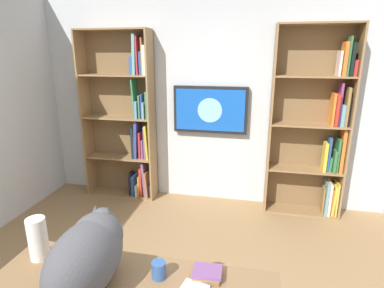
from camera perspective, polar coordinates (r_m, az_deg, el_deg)
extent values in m
cube|color=silver|center=(3.99, 3.37, 8.21)|extent=(4.52, 0.06, 2.70)
cube|color=#937047|center=(3.94, 26.92, 2.88)|extent=(0.02, 0.28, 2.23)
cube|color=#937047|center=(3.81, 14.26, 3.74)|extent=(0.02, 0.28, 2.23)
cube|color=brown|center=(3.98, 20.44, 3.75)|extent=(0.89, 0.01, 2.23)
cube|color=#937047|center=(4.22, 19.18, -11.44)|extent=(0.84, 0.27, 0.02)
cube|color=#937047|center=(4.00, 19.91, -4.40)|extent=(0.84, 0.27, 0.02)
cube|color=#937047|center=(3.85, 20.71, 3.33)|extent=(0.84, 0.27, 0.02)
cube|color=#937047|center=(3.77, 21.56, 11.52)|extent=(0.84, 0.27, 0.02)
cube|color=#937047|center=(3.78, 22.48, 19.86)|extent=(0.84, 0.27, 0.02)
cube|color=#E1C448|center=(4.20, 24.99, -8.99)|extent=(0.02, 0.21, 0.41)
cube|color=gold|center=(4.20, 24.60, -9.26)|extent=(0.04, 0.16, 0.37)
cube|color=orange|center=(4.19, 24.15, -9.48)|extent=(0.03, 0.16, 0.34)
cube|color=beige|center=(4.17, 23.85, -9.01)|extent=(0.03, 0.23, 0.41)
cube|color=#7093A0|center=(4.17, 23.42, -8.95)|extent=(0.03, 0.23, 0.41)
cube|color=olive|center=(4.19, 22.94, -9.43)|extent=(0.02, 0.13, 0.33)
cube|color=orange|center=(3.99, 25.90, -1.07)|extent=(0.04, 0.17, 0.52)
cube|color=#35703D|center=(4.02, 25.16, -1.78)|extent=(0.03, 0.20, 0.40)
cube|color=#3B7241|center=(4.01, 24.64, -2.71)|extent=(0.03, 0.22, 0.27)
cube|color=#33844E|center=(4.03, 24.05, -3.26)|extent=(0.03, 0.15, 0.17)
cube|color=#2A528B|center=(3.98, 23.86, -1.68)|extent=(0.03, 0.13, 0.41)
cube|color=gold|center=(3.97, 23.27, -2.14)|extent=(0.04, 0.16, 0.35)
cube|color=black|center=(3.89, 26.86, 5.27)|extent=(0.02, 0.13, 0.32)
cube|color=olive|center=(3.87, 26.56, 6.17)|extent=(0.03, 0.18, 0.44)
cube|color=#689CAE|center=(3.90, 25.77, 4.88)|extent=(0.04, 0.23, 0.24)
cube|color=#863F80|center=(3.87, 25.50, 6.65)|extent=(0.02, 0.17, 0.48)
cube|color=#B32D22|center=(3.85, 24.99, 5.78)|extent=(0.04, 0.21, 0.36)
cube|color=orange|center=(3.86, 24.43, 5.88)|extent=(0.02, 0.22, 0.37)
cube|color=red|center=(3.84, 27.67, 12.31)|extent=(0.04, 0.19, 0.17)
cube|color=black|center=(3.83, 27.20, 13.69)|extent=(0.03, 0.24, 0.35)
cube|color=#3C7240|center=(3.82, 26.80, 14.22)|extent=(0.02, 0.19, 0.41)
cube|color=orange|center=(3.82, 26.22, 13.89)|extent=(0.04, 0.20, 0.36)
cube|color=beige|center=(3.81, 25.50, 13.28)|extent=(0.03, 0.17, 0.27)
cube|color=#937047|center=(4.03, -7.44, 4.60)|extent=(0.02, 0.28, 2.21)
cube|color=#937047|center=(4.42, -18.93, 4.89)|extent=(0.02, 0.28, 2.21)
cube|color=brown|center=(4.32, -12.70, 5.14)|extent=(0.95, 0.01, 2.21)
cube|color=#937047|center=(4.54, -12.53, -8.85)|extent=(0.91, 0.27, 0.02)
cube|color=#937047|center=(4.34, -12.98, -2.30)|extent=(0.91, 0.27, 0.02)
cube|color=#937047|center=(4.20, -13.45, 4.78)|extent=(0.91, 0.27, 0.02)
cube|color=#937047|center=(4.13, -13.96, 12.22)|extent=(0.91, 0.27, 0.02)
cube|color=#937047|center=(4.13, -14.51, 19.79)|extent=(0.91, 0.27, 0.02)
cube|color=#2B1F2B|center=(4.35, -7.48, -8.33)|extent=(0.04, 0.15, 0.18)
cube|color=#976041|center=(4.31, -8.16, -7.28)|extent=(0.05, 0.19, 0.35)
cube|color=slate|center=(4.32, -8.58, -6.28)|extent=(0.06, 0.18, 0.49)
cube|color=#B73623|center=(4.34, -9.18, -6.81)|extent=(0.03, 0.16, 0.40)
cube|color=orange|center=(4.38, -9.44, -7.39)|extent=(0.03, 0.20, 0.29)
cube|color=silver|center=(4.42, -9.85, -8.13)|extent=(0.03, 0.20, 0.16)
cube|color=#22498C|center=(4.42, -10.42, -7.27)|extent=(0.04, 0.22, 0.29)
cube|color=black|center=(4.41, -11.10, -7.08)|extent=(0.04, 0.14, 0.33)
cube|color=#437A4E|center=(4.11, -7.70, 0.66)|extent=(0.02, 0.14, 0.49)
cube|color=gold|center=(4.12, -8.08, 0.43)|extent=(0.05, 0.20, 0.45)
cube|color=slate|center=(4.13, -8.57, 0.27)|extent=(0.02, 0.12, 0.43)
cube|color=#824888|center=(4.18, -8.92, -0.85)|extent=(0.02, 0.14, 0.25)
cube|color=#B52F2F|center=(4.17, -9.46, -0.17)|extent=(0.03, 0.12, 0.35)
cube|color=#344088|center=(4.17, -10.08, 0.91)|extent=(0.06, 0.18, 0.51)
cube|color=black|center=(4.20, -10.55, 0.38)|extent=(0.04, 0.18, 0.43)
cube|color=#427B53|center=(4.00, -8.14, 7.13)|extent=(0.04, 0.13, 0.34)
cube|color=#6D9DA9|center=(4.03, -8.57, 6.24)|extent=(0.02, 0.22, 0.21)
cube|color=#2E469B|center=(4.04, -9.02, 6.94)|extent=(0.02, 0.15, 0.31)
cube|color=#44724E|center=(4.05, -9.42, 6.84)|extent=(0.02, 0.16, 0.29)
cube|color=#628EB3|center=(4.06, -9.91, 6.33)|extent=(0.03, 0.19, 0.22)
cube|color=#348050|center=(4.06, -10.36, 8.26)|extent=(0.05, 0.20, 0.50)
cube|color=beige|center=(3.96, -8.42, 15.05)|extent=(0.04, 0.22, 0.35)
cube|color=#926241|center=(3.97, -8.99, 15.65)|extent=(0.02, 0.14, 0.44)
cube|color=#294D87|center=(3.99, -9.30, 14.50)|extent=(0.03, 0.13, 0.28)
cube|color=#BA2C38|center=(4.00, -9.84, 15.75)|extent=(0.02, 0.17, 0.46)
cube|color=#68A3A4|center=(4.01, -10.33, 15.90)|extent=(0.05, 0.19, 0.48)
cube|color=#305497|center=(4.02, -10.97, 14.03)|extent=(0.04, 0.13, 0.22)
cube|color=black|center=(3.93, 3.39, 6.31)|extent=(0.94, 0.06, 0.59)
cube|color=blue|center=(3.90, 3.32, 6.23)|extent=(0.87, 0.01, 0.52)
cylinder|color=#8CCCEA|center=(3.89, 3.30, 6.21)|extent=(0.31, 0.00, 0.31)
ellipsoid|color=#4C4C51|center=(1.76, -19.02, -19.40)|extent=(0.32, 0.56, 0.36)
ellipsoid|color=#4C4C51|center=(1.82, -17.10, -16.14)|extent=(0.27, 0.31, 0.27)
sphere|color=#4C4C51|center=(1.84, -16.24, -13.16)|extent=(0.13, 0.13, 0.13)
cone|color=#4C4C51|center=(1.80, -15.34, -12.00)|extent=(0.06, 0.06, 0.07)
cone|color=#4C4C51|center=(1.83, -17.36, -11.65)|extent=(0.06, 0.06, 0.07)
cone|color=beige|center=(1.80, -15.41, -12.22)|extent=(0.03, 0.03, 0.05)
cone|color=beige|center=(1.83, -17.44, -11.87)|extent=(0.03, 0.03, 0.05)
cylinder|color=white|center=(2.11, -26.56, -15.33)|extent=(0.11, 0.11, 0.26)
cylinder|color=#335999|center=(1.83, -6.14, -22.09)|extent=(0.08, 0.08, 0.10)
cube|color=#996B42|center=(1.84, 2.81, -22.97)|extent=(0.15, 0.14, 0.03)
cube|color=#7A4C84|center=(1.83, 2.85, -22.40)|extent=(0.16, 0.13, 0.02)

